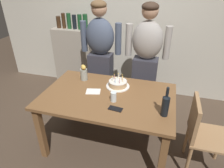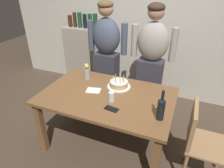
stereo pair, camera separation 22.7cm
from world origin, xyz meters
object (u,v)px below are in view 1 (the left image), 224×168
(wine_bottle, at_px, (165,105))
(person_man_bearded, at_px, (101,57))
(water_glass_near, at_px, (113,97))
(cell_phone, at_px, (115,109))
(person_woman_cardigan, at_px, (146,62))
(birthday_cake, at_px, (118,84))
(flower_vase, at_px, (84,72))
(napkin_stack, at_px, (93,91))
(dining_chair, at_px, (201,131))

(wine_bottle, bearing_deg, person_man_bearded, 134.99)
(water_glass_near, bearing_deg, cell_phone, -66.88)
(person_man_bearded, xyz_separation_m, person_woman_cardigan, (0.67, 0.00, 0.00))
(person_woman_cardigan, bearing_deg, birthday_cake, 65.75)
(wine_bottle, distance_m, flower_vase, 1.14)
(cell_phone, xyz_separation_m, person_man_bearded, (-0.51, 1.02, 0.13))
(napkin_stack, bearing_deg, cell_phone, -37.24)
(wine_bottle, height_order, person_man_bearded, person_man_bearded)
(cell_phone, bearing_deg, wine_bottle, 11.53)
(water_glass_near, bearing_deg, dining_chair, 1.59)
(water_glass_near, xyz_separation_m, dining_chair, (0.94, 0.03, -0.28))
(water_glass_near, xyz_separation_m, napkin_stack, (-0.28, 0.12, -0.05))
(napkin_stack, height_order, person_man_bearded, person_man_bearded)
(person_man_bearded, bearing_deg, water_glass_near, 116.77)
(cell_phone, distance_m, person_woman_cardigan, 1.05)
(birthday_cake, relative_size, wine_bottle, 0.92)
(flower_vase, relative_size, person_man_bearded, 0.13)
(wine_bottle, bearing_deg, person_woman_cardigan, 107.84)
(person_man_bearded, height_order, dining_chair, person_man_bearded)
(birthday_cake, height_order, flower_vase, flower_vase)
(wine_bottle, xyz_separation_m, cell_phone, (-0.48, -0.04, -0.12))
(wine_bottle, relative_size, flower_vase, 1.44)
(cell_phone, distance_m, napkin_stack, 0.43)
(person_man_bearded, distance_m, dining_chair, 1.67)
(birthday_cake, height_order, napkin_stack, birthday_cake)
(flower_vase, distance_m, dining_chair, 1.52)
(birthday_cake, height_order, dining_chair, birthday_cake)
(wine_bottle, height_order, cell_phone, wine_bottle)
(wine_bottle, relative_size, dining_chair, 0.36)
(dining_chair, bearing_deg, flower_vase, 76.43)
(flower_vase, bearing_deg, napkin_stack, -49.12)
(person_woman_cardigan, height_order, dining_chair, person_woman_cardigan)
(flower_vase, relative_size, dining_chair, 0.25)
(birthday_cake, height_order, person_man_bearded, person_man_bearded)
(person_woman_cardigan, bearing_deg, water_glass_near, 75.90)
(cell_phone, bearing_deg, person_woman_cardigan, 88.11)
(flower_vase, bearing_deg, person_man_bearded, 84.00)
(cell_phone, distance_m, person_man_bearded, 1.15)
(birthday_cake, bearing_deg, cell_phone, -78.50)
(flower_vase, bearing_deg, birthday_cake, -6.98)
(flower_vase, bearing_deg, wine_bottle, -24.58)
(water_glass_near, xyz_separation_m, cell_phone, (0.06, -0.14, -0.05))
(person_man_bearded, relative_size, dining_chair, 1.90)
(flower_vase, bearing_deg, cell_phone, -42.49)
(napkin_stack, xyz_separation_m, flower_vase, (-0.22, 0.26, 0.10))
(water_glass_near, xyz_separation_m, person_woman_cardigan, (0.22, 0.89, 0.08))
(cell_phone, bearing_deg, napkin_stack, 149.94)
(wine_bottle, bearing_deg, napkin_stack, 164.92)
(wine_bottle, xyz_separation_m, napkin_stack, (-0.82, 0.22, -0.12))
(water_glass_near, bearing_deg, person_woman_cardigan, 75.90)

